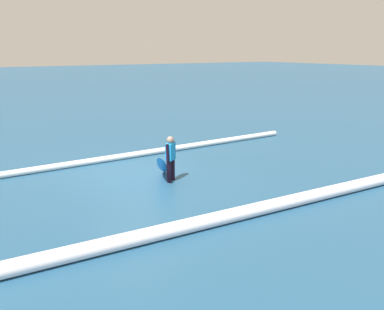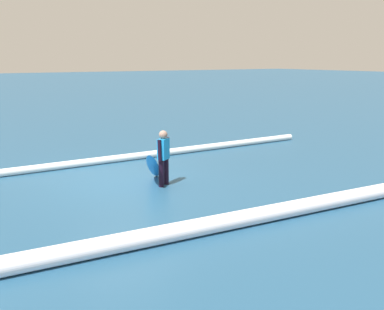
# 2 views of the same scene
# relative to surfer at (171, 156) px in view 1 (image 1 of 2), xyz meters

# --- Properties ---
(ground_plane) EXTENTS (193.84, 193.84, 0.00)m
(ground_plane) POSITION_rel_surfer_xyz_m (0.80, -0.93, -0.81)
(ground_plane) COLOR navy
(surfer) EXTENTS (0.45, 0.37, 1.45)m
(surfer) POSITION_rel_surfer_xyz_m (0.00, 0.00, 0.00)
(surfer) COLOR black
(surfer) RESTS_ON ground_plane
(surfboard) EXTENTS (1.22, 1.60, 1.00)m
(surfboard) POSITION_rel_surfer_xyz_m (0.17, -0.25, -0.33)
(surfboard) COLOR #268CE5
(surfboard) RESTS_ON ground_plane
(wave_crest_foreground) EXTENTS (22.02, 0.24, 0.23)m
(wave_crest_foreground) POSITION_rel_surfer_xyz_m (3.26, -3.24, -0.70)
(wave_crest_foreground) COLOR white
(wave_crest_foreground) RESTS_ON ground_plane
(wave_crest_midground) EXTENTS (21.15, 1.84, 0.34)m
(wave_crest_midground) POSITION_rel_surfer_xyz_m (3.06, 3.27, -0.65)
(wave_crest_midground) COLOR white
(wave_crest_midground) RESTS_ON ground_plane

